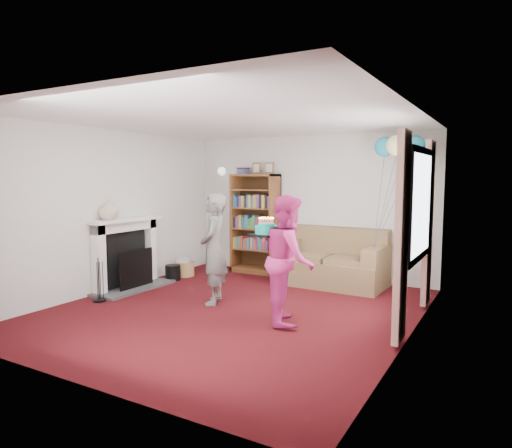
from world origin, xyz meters
The scene contains 16 objects.
ground centered at (0.00, 0.00, 0.00)m, with size 5.00×5.00×0.00m, color black.
wall_back centered at (0.00, 2.51, 1.25)m, with size 4.50×0.02×2.50m, color silver.
wall_left centered at (-2.26, 0.00, 1.25)m, with size 0.02×5.00×2.50m, color silver.
wall_right centered at (2.26, 0.00, 1.25)m, with size 0.02×5.00×2.50m, color silver.
ceiling centered at (0.00, 0.00, 2.50)m, with size 4.50×5.00×0.01m, color white.
fireplace centered at (-2.09, 0.19, 0.51)m, with size 0.55×1.80×1.12m.
window_bay centered at (2.21, 0.60, 1.20)m, with size 0.14×2.02×2.20m.
wall_sconce centered at (-1.75, 2.36, 1.88)m, with size 0.16×0.23×0.16m.
bookcase centered at (-0.96, 2.30, 0.90)m, with size 0.86×0.42×2.03m.
sofa centered at (0.62, 2.07, 0.35)m, with size 1.75×0.92×0.92m.
wicker_basket centered at (-1.90, 1.36, 0.14)m, with size 0.34×0.34×0.32m.
person_striped centered at (-0.42, 0.16, 0.77)m, with size 0.56×0.37×1.54m, color black.
person_magenta centered at (0.85, -0.08, 0.78)m, with size 0.76×0.59×1.56m, color #C22672.
birthday_cake centered at (0.55, -0.11, 1.12)m, with size 0.34×0.34×0.22m.
balloons centered at (1.68, 1.93, 2.22)m, with size 0.74×0.74×1.70m.
mantel_vase centered at (-2.12, -0.15, 1.28)m, with size 0.30×0.30×0.31m, color beige.
Camera 1 is at (3.19, -5.01, 1.77)m, focal length 32.00 mm.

